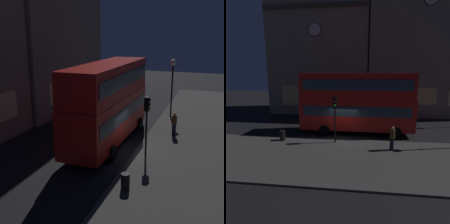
{
  "view_description": "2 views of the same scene",
  "coord_description": "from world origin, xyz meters",
  "views": [
    {
      "loc": [
        -17.63,
        -5.43,
        7.67
      ],
      "look_at": [
        0.69,
        1.17,
        2.36
      ],
      "focal_mm": 48.41,
      "sensor_mm": 36.0,
      "label": 1
    },
    {
      "loc": [
        1.46,
        -15.93,
        5.63
      ],
      "look_at": [
        -0.47,
        0.24,
        2.24
      ],
      "focal_mm": 30.74,
      "sensor_mm": 36.0,
      "label": 2
    }
  ],
  "objects": [
    {
      "name": "sidewalk_slab",
      "position": [
        0.0,
        -4.19,
        0.06
      ],
      "size": [
        44.0,
        7.03,
        0.12
      ],
      "primitive_type": "cube",
      "color": "#423F3D",
      "rests_on": "ground"
    },
    {
      "name": "ground_plane",
      "position": [
        0.0,
        0.0,
        0.0
      ],
      "size": [
        80.0,
        80.0,
        0.0
      ],
      "primitive_type": "plane",
      "color": "black"
    },
    {
      "name": "street_lamp",
      "position": [
        8.83,
        -1.53,
        3.95
      ],
      "size": [
        0.52,
        0.52,
        5.1
      ],
      "color": "black",
      "rests_on": "sidewalk_slab"
    },
    {
      "name": "traffic_light_near_kerb",
      "position": [
        -0.5,
        -1.5,
        2.79
      ],
      "size": [
        0.34,
        0.37,
        3.7
      ],
      "rotation": [
        0.0,
        0.0,
        -0.09
      ],
      "color": "black",
      "rests_on": "sidewalk_slab"
    },
    {
      "name": "double_decker_bus",
      "position": [
        1.08,
        1.57,
        3.1
      ],
      "size": [
        10.31,
        3.0,
        5.55
      ],
      "rotation": [
        0.0,
        0.0,
        -0.01
      ],
      "color": "red",
      "rests_on": "ground"
    },
    {
      "name": "pedestrian",
      "position": [
        3.76,
        -2.58,
        1.02
      ],
      "size": [
        0.37,
        0.37,
        1.75
      ],
      "rotation": [
        0.0,
        0.0,
        0.04
      ],
      "color": "black",
      "rests_on": "sidewalk_slab"
    },
    {
      "name": "building_plain_facade",
      "position": [
        9.33,
        11.87,
        9.5
      ],
      "size": [
        13.96,
        7.54,
        19.0
      ],
      "color": "gray",
      "rests_on": "ground"
    },
    {
      "name": "litter_bin",
      "position": [
        -4.87,
        -1.52,
        0.53
      ],
      "size": [
        0.44,
        0.44,
        0.81
      ],
      "primitive_type": "cylinder",
      "color": "black",
      "rests_on": "sidewalk_slab"
    },
    {
      "name": "traffic_light_far_side",
      "position": [
        10.89,
        4.55,
        2.91
      ],
      "size": [
        0.34,
        0.37,
        4.05
      ],
      "rotation": [
        0.0,
        0.0,
        3.05
      ],
      "color": "black",
      "rests_on": "ground"
    }
  ]
}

